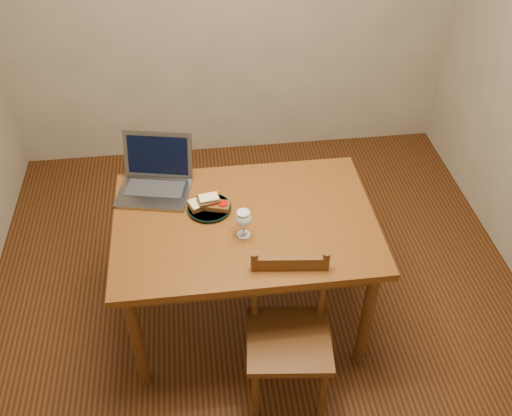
{
  "coord_description": "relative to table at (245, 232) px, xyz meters",
  "views": [
    {
      "loc": [
        -0.28,
        -2.16,
        2.65
      ],
      "look_at": [
        -0.02,
        -0.07,
        0.8
      ],
      "focal_mm": 40.0,
      "sensor_mm": 36.0,
      "label": 1
    }
  ],
  "objects": [
    {
      "name": "chair",
      "position": [
        0.15,
        -0.48,
        -0.2
      ],
      "size": [
        0.44,
        0.42,
        0.42
      ],
      "rotation": [
        0.0,
        0.0,
        -0.11
      ],
      "color": "#3C1C0C",
      "rests_on": "floor"
    },
    {
      "name": "table",
      "position": [
        0.0,
        0.0,
        0.0
      ],
      "size": [
        1.3,
        0.9,
        0.74
      ],
      "color": "#461F0B",
      "rests_on": "floor"
    },
    {
      "name": "sandwich_cheese",
      "position": [
        -0.21,
        0.11,
        0.12
      ],
      "size": [
        0.14,
        0.11,
        0.04
      ],
      "primitive_type": null,
      "rotation": [
        0.0,
        0.0,
        0.35
      ],
      "color": "#381E0C",
      "rests_on": "plate"
    },
    {
      "name": "sandwich_tomato",
      "position": [
        -0.13,
        0.09,
        0.12
      ],
      "size": [
        0.14,
        0.1,
        0.04
      ],
      "primitive_type": null,
      "rotation": [
        0.0,
        0.0,
        -0.27
      ],
      "color": "#381E0C",
      "rests_on": "plate"
    },
    {
      "name": "plate",
      "position": [
        -0.17,
        0.1,
        0.1
      ],
      "size": [
        0.22,
        0.22,
        0.02
      ],
      "primitive_type": "cylinder",
      "color": "black",
      "rests_on": "table"
    },
    {
      "name": "floor",
      "position": [
        0.08,
        0.09,
        -0.66
      ],
      "size": [
        3.2,
        3.2,
        0.02
      ],
      "primitive_type": "cube",
      "color": "black",
      "rests_on": "ground"
    },
    {
      "name": "milk_glass",
      "position": [
        -0.02,
        -0.11,
        0.16
      ],
      "size": [
        0.08,
        0.08,
        0.15
      ],
      "primitive_type": null,
      "color": "white",
      "rests_on": "table"
    },
    {
      "name": "sandwich_top",
      "position": [
        -0.17,
        0.1,
        0.15
      ],
      "size": [
        0.12,
        0.09,
        0.03
      ],
      "primitive_type": null,
      "rotation": [
        0.0,
        0.0,
        0.24
      ],
      "color": "#381E0C",
      "rests_on": "plate"
    },
    {
      "name": "laptop",
      "position": [
        -0.43,
        0.33,
        0.16
      ],
      "size": [
        0.43,
        0.4,
        0.26
      ],
      "rotation": [
        0.0,
        0.0,
        -0.21
      ],
      "color": "slate",
      "rests_on": "table"
    }
  ]
}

